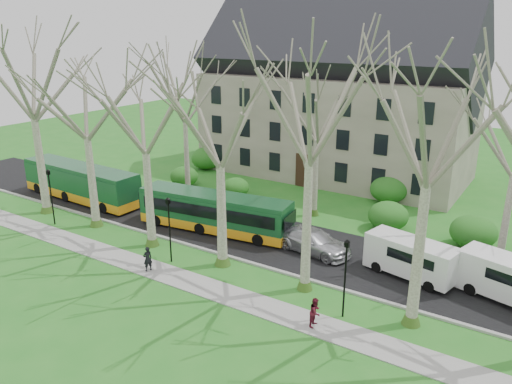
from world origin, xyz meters
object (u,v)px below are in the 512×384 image
at_px(van_a, 411,259).
at_px(pedestrian_a, 148,259).
at_px(pedestrian_b, 315,312).
at_px(sedan, 313,241).
at_px(bus_follow, 214,212).
at_px(van_b, 512,281).
at_px(bus_lead, 81,182).

relative_size(van_a, pedestrian_a, 3.38).
relative_size(van_a, pedestrian_b, 3.50).
bearing_deg(sedan, pedestrian_b, -145.21).
bearing_deg(pedestrian_b, bus_follow, 57.53).
xyz_separation_m(sedan, pedestrian_b, (4.07, -7.85, -0.01)).
distance_m(van_b, pedestrian_b, 11.28).
bearing_deg(sedan, van_a, -82.61).
height_order(bus_lead, van_a, bus_lead).
bearing_deg(bus_follow, pedestrian_a, -93.71).
height_order(bus_lead, bus_follow, bus_lead).
bearing_deg(sedan, pedestrian_a, 144.89).
xyz_separation_m(bus_lead, pedestrian_b, (26.09, -6.61, -0.80)).
bearing_deg(pedestrian_b, sedan, 26.32).
relative_size(bus_follow, pedestrian_b, 7.59).
bearing_deg(bus_lead, pedestrian_b, -12.40).
bearing_deg(van_b, pedestrian_b, -119.96).
relative_size(van_a, van_b, 0.96).
bearing_deg(van_a, sedan, -167.42).
distance_m(sedan, van_b, 12.08).
height_order(bus_lead, van_b, bus_lead).
relative_size(bus_lead, van_a, 2.32).
xyz_separation_m(bus_follow, van_a, (14.39, 0.59, -0.29)).
distance_m(bus_lead, sedan, 22.07).
distance_m(bus_lead, van_a, 28.60).
relative_size(pedestrian_a, pedestrian_b, 1.04).
bearing_deg(van_b, pedestrian_a, -142.07).
bearing_deg(sedan, bus_follow, 101.67).
bearing_deg(van_a, bus_follow, -165.08).
height_order(bus_follow, van_a, bus_follow).
bearing_deg(pedestrian_a, van_a, 141.15).
bearing_deg(van_a, van_b, 13.52).
height_order(bus_lead, pedestrian_b, bus_lead).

